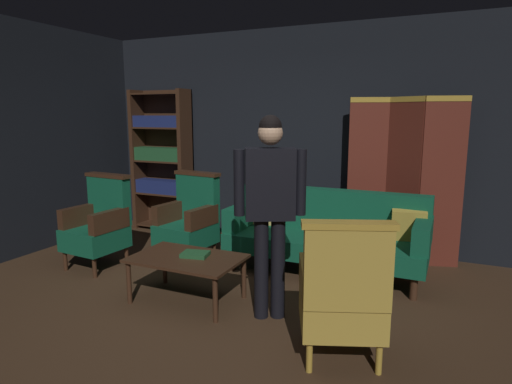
% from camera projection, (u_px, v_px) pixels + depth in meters
% --- Properties ---
extents(ground_plane, '(10.00, 10.00, 0.00)m').
position_uv_depth(ground_plane, '(217.00, 316.00, 3.75)').
color(ground_plane, '#3D2819').
extents(back_wall, '(7.20, 0.10, 2.80)m').
position_uv_depth(back_wall, '(308.00, 138.00, 5.70)').
color(back_wall, black).
rests_on(back_wall, ground_plane).
extents(side_wall_left, '(0.10, 3.60, 2.80)m').
position_uv_depth(side_wall_left, '(23.00, 140.00, 5.27)').
color(side_wall_left, black).
rests_on(side_wall_left, ground_plane).
extents(folding_screen, '(1.29, 0.27, 1.90)m').
position_uv_depth(folding_screen, '(403.00, 178.00, 5.03)').
color(folding_screen, '#5B2319').
rests_on(folding_screen, ground_plane).
extents(bookshelf, '(0.90, 0.32, 2.05)m').
position_uv_depth(bookshelf, '(162.00, 159.00, 6.41)').
color(bookshelf, '#382114').
rests_on(bookshelf, ground_plane).
extents(velvet_couch, '(2.12, 0.78, 0.88)m').
position_uv_depth(velvet_couch, '(327.00, 231.00, 4.75)').
color(velvet_couch, '#382114').
rests_on(velvet_couch, ground_plane).
extents(coffee_table, '(1.00, 0.64, 0.42)m').
position_uv_depth(coffee_table, '(187.00, 262.00, 4.00)').
color(coffee_table, '#382114').
rests_on(coffee_table, ground_plane).
extents(armchair_gilt_accent, '(0.75, 0.75, 1.04)m').
position_uv_depth(armchair_gilt_accent, '(342.00, 294.00, 3.00)').
color(armchair_gilt_accent, '#B78E33').
rests_on(armchair_gilt_accent, ground_plane).
extents(armchair_wing_left, '(0.62, 0.62, 1.04)m').
position_uv_depth(armchair_wing_left, '(99.00, 224.00, 4.91)').
color(armchair_wing_left, '#382114').
rests_on(armchair_wing_left, ground_plane).
extents(armchair_wing_right, '(0.65, 0.64, 1.04)m').
position_uv_depth(armchair_wing_right, '(189.00, 220.00, 5.08)').
color(armchair_wing_right, '#382114').
rests_on(armchair_wing_right, ground_plane).
extents(standing_figure, '(0.54, 0.37, 1.70)m').
position_uv_depth(standing_figure, '(270.00, 199.00, 3.56)').
color(standing_figure, black).
rests_on(standing_figure, ground_plane).
extents(book_green_cloth, '(0.27, 0.22, 0.04)m').
position_uv_depth(book_green_cloth, '(195.00, 254.00, 4.01)').
color(book_green_cloth, '#1E4C28').
rests_on(book_green_cloth, coffee_table).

